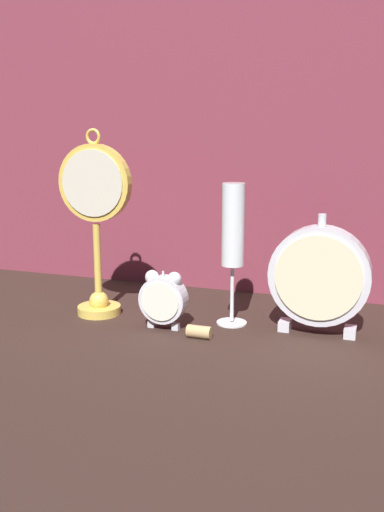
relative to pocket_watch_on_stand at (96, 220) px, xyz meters
The scene contains 7 objects.
ground_plane 0.27m from the pocket_watch_on_stand, 20.81° to the right, with size 4.00×4.00×0.00m, color black.
fabric_backdrop_drape 0.36m from the pocket_watch_on_stand, 53.31° to the left, with size 1.32×0.01×0.70m, color brown.
pocket_watch_on_stand is the anchor object (origin of this frame).
alarm_clock_twin_bell 0.20m from the pocket_watch_on_stand, 14.21° to the right, with size 0.08×0.03×0.11m.
mantel_clock_silver 0.42m from the pocket_watch_on_stand, ahead, with size 0.17×0.04×0.21m.
champagne_flute 0.26m from the pocket_watch_on_stand, ahead, with size 0.06×0.06×0.26m.
wine_cork 0.29m from the pocket_watch_on_stand, 15.48° to the right, with size 0.02×0.02×0.04m, color tan.
Camera 1 is at (0.33, -0.87, 0.34)m, focal length 40.00 mm.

